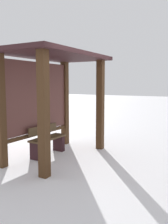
% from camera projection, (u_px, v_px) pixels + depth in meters
% --- Properties ---
extents(ground_plane, '(60.00, 60.00, 0.00)m').
position_uv_depth(ground_plane, '(57.00, 156.00, 5.93)').
color(ground_plane, white).
extents(bus_shelter, '(2.82, 1.61, 2.45)m').
position_uv_depth(bus_shelter, '(50.00, 83.00, 5.81)').
color(bus_shelter, '#412815').
rests_on(bus_shelter, ground).
extents(bench_left_inside, '(1.08, 0.35, 0.72)m').
position_uv_depth(bench_left_inside, '(47.00, 142.00, 6.04)').
color(bench_left_inside, '#4B3822').
rests_on(bench_left_inside, ground).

